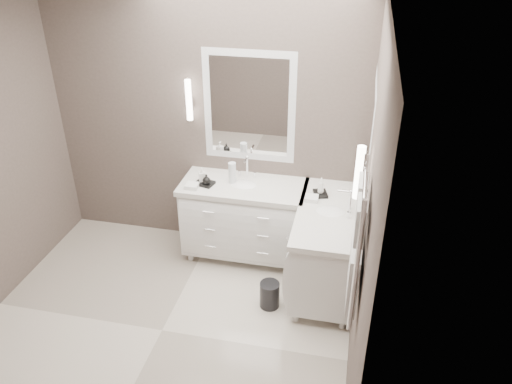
% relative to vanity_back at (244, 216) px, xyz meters
% --- Properties ---
extents(floor, '(3.20, 3.00, 0.01)m').
position_rel_vanity_back_xyz_m(floor, '(-0.45, -1.23, -0.49)').
color(floor, beige).
rests_on(floor, ground).
extents(ceiling, '(3.20, 3.00, 0.01)m').
position_rel_vanity_back_xyz_m(ceiling, '(-0.45, -1.23, 2.22)').
color(ceiling, white).
rests_on(ceiling, wall_back).
extents(wall_back, '(3.20, 0.01, 2.70)m').
position_rel_vanity_back_xyz_m(wall_back, '(-0.45, 0.28, 0.86)').
color(wall_back, '#534742').
rests_on(wall_back, floor).
extents(wall_front, '(3.20, 0.01, 2.70)m').
position_rel_vanity_back_xyz_m(wall_front, '(-0.45, -2.73, 0.86)').
color(wall_front, '#534742').
rests_on(wall_front, floor).
extents(wall_right, '(0.01, 3.00, 2.70)m').
position_rel_vanity_back_xyz_m(wall_right, '(1.15, -1.23, 0.86)').
color(wall_right, '#534742').
rests_on(wall_right, floor).
extents(vanity_back, '(1.24, 0.59, 0.97)m').
position_rel_vanity_back_xyz_m(vanity_back, '(0.00, 0.00, 0.00)').
color(vanity_back, white).
rests_on(vanity_back, floor).
extents(vanity_right, '(0.59, 1.24, 0.97)m').
position_rel_vanity_back_xyz_m(vanity_right, '(0.88, -0.33, 0.00)').
color(vanity_right, white).
rests_on(vanity_right, floor).
extents(mirror_back, '(0.90, 0.02, 1.10)m').
position_rel_vanity_back_xyz_m(mirror_back, '(-0.00, 0.26, 1.06)').
color(mirror_back, white).
rests_on(mirror_back, wall_back).
extents(mirror_right, '(0.02, 0.90, 1.10)m').
position_rel_vanity_back_xyz_m(mirror_right, '(1.14, -0.43, 1.06)').
color(mirror_right, white).
rests_on(mirror_right, wall_right).
extents(sconce_back, '(0.06, 0.06, 0.40)m').
position_rel_vanity_back_xyz_m(sconce_back, '(-0.58, 0.20, 1.11)').
color(sconce_back, white).
rests_on(sconce_back, wall_back).
extents(sconce_right, '(0.06, 0.06, 0.40)m').
position_rel_vanity_back_xyz_m(sconce_right, '(1.08, -1.01, 1.11)').
color(sconce_right, white).
rests_on(sconce_right, wall_right).
extents(towel_bar_corner, '(0.03, 0.22, 0.30)m').
position_rel_vanity_back_xyz_m(towel_bar_corner, '(1.09, 0.13, 0.63)').
color(towel_bar_corner, white).
rests_on(towel_bar_corner, wall_right).
extents(towel_ladder, '(0.06, 0.58, 0.90)m').
position_rel_vanity_back_xyz_m(towel_ladder, '(1.10, -1.63, 0.91)').
color(towel_ladder, white).
rests_on(towel_ladder, wall_right).
extents(waste_bin, '(0.22, 0.22, 0.25)m').
position_rel_vanity_back_xyz_m(waste_bin, '(0.41, -0.72, -0.36)').
color(waste_bin, black).
rests_on(waste_bin, floor).
extents(amenity_tray_back, '(0.20, 0.17, 0.03)m').
position_rel_vanity_back_xyz_m(amenity_tray_back, '(-0.37, -0.08, 0.38)').
color(amenity_tray_back, black).
rests_on(amenity_tray_back, vanity_back).
extents(amenity_tray_right, '(0.16, 0.19, 0.02)m').
position_rel_vanity_back_xyz_m(amenity_tray_right, '(0.76, -0.05, 0.38)').
color(amenity_tray_right, black).
rests_on(amenity_tray_right, vanity_right).
extents(water_bottle, '(0.09, 0.09, 0.21)m').
position_rel_vanity_back_xyz_m(water_bottle, '(-0.12, 0.02, 0.47)').
color(water_bottle, silver).
rests_on(water_bottle, vanity_back).
extents(soap_bottle_a, '(0.08, 0.08, 0.14)m').
position_rel_vanity_back_xyz_m(soap_bottle_a, '(-0.40, -0.06, 0.46)').
color(soap_bottle_a, white).
rests_on(soap_bottle_a, amenity_tray_back).
extents(soap_bottle_b, '(0.09, 0.09, 0.10)m').
position_rel_vanity_back_xyz_m(soap_bottle_b, '(-0.34, -0.11, 0.44)').
color(soap_bottle_b, black).
rests_on(soap_bottle_b, amenity_tray_back).
extents(soap_bottle_c, '(0.06, 0.06, 0.15)m').
position_rel_vanity_back_xyz_m(soap_bottle_c, '(0.76, -0.05, 0.46)').
color(soap_bottle_c, white).
rests_on(soap_bottle_c, amenity_tray_right).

